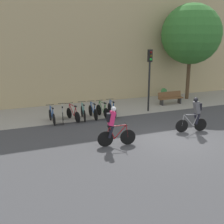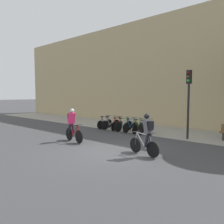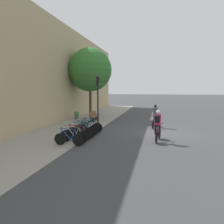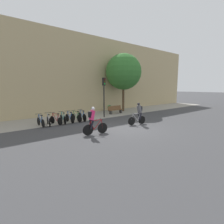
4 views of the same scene
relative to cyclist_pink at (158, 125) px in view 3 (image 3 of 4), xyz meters
The scene contains 16 objects.
ground 3.07m from the cyclist_pink, ahead, with size 200.00×200.00×0.00m, color #3D3D3F.
kerb_strip 7.13m from the cyclist_pink, 65.77° to the left, with size 44.00×4.50×0.01m, color gray.
building_facade 10.10m from the cyclist_pink, 72.13° to the left, with size 44.00×0.60×8.98m, color tan.
cyclist_pink is the anchor object (origin of this frame).
cyclist_grey 4.57m from the cyclist_pink, ahead, with size 1.65×0.55×1.77m.
parked_bike_0 4.89m from the cyclist_pink, 111.81° to the left, with size 0.46×1.64×0.95m.
parked_bike_1 4.70m from the cyclist_pink, 104.94° to the left, with size 0.51×1.71×0.97m.
parked_bike_2 4.59m from the cyclist_pink, 97.53° to the left, with size 0.51×1.66×0.95m.
parked_bike_3 4.55m from the cyclist_pink, 89.95° to the left, with size 0.46×1.72×0.97m.
parked_bike_4 4.59m from the cyclist_pink, 82.32° to the left, with size 0.46×1.69×0.97m.
parked_bike_5 4.71m from the cyclist_pink, 74.96° to the left, with size 0.46×1.62×0.96m.
parked_bike_6 4.90m from the cyclist_pink, 68.09° to the left, with size 0.46×1.71×0.98m.
traffic_light_pole 6.75m from the cyclist_pink, 46.63° to the left, with size 0.26×0.30×3.92m.
bench 9.03m from the cyclist_pink, 40.23° to the left, with size 1.89×0.44×0.89m.
street_tree_0 12.10m from the cyclist_pink, 37.03° to the left, with size 4.39×4.39×7.07m.
potted_plant 10.94m from the cyclist_pink, 45.75° to the left, with size 0.48×0.48×0.78m.
Camera 3 is at (-15.15, 0.23, 2.97)m, focal length 35.00 mm.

